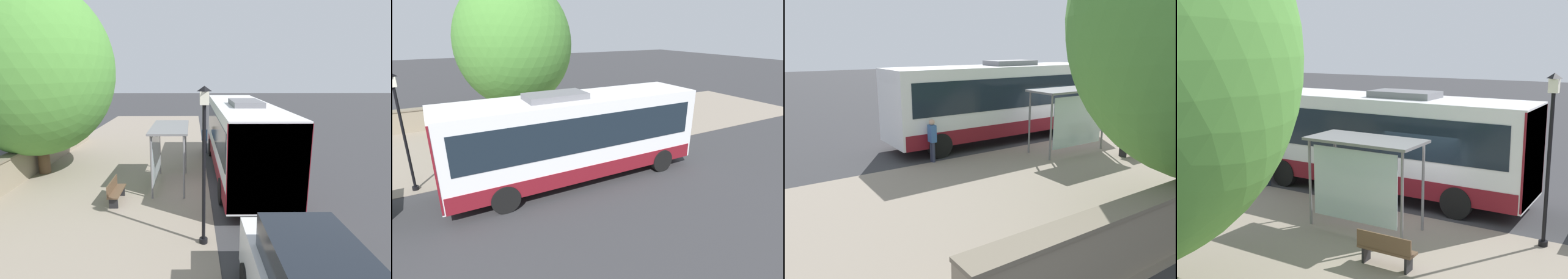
% 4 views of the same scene
% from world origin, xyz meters
% --- Properties ---
extents(ground_plane, '(120.00, 120.00, 0.00)m').
position_xyz_m(ground_plane, '(0.00, 0.00, 0.00)').
color(ground_plane, '#353538').
rests_on(ground_plane, ground).
extents(sidewalk_plaza, '(9.00, 44.00, 0.02)m').
position_xyz_m(sidewalk_plaza, '(-4.50, 0.00, 0.01)').
color(sidewalk_plaza, gray).
rests_on(sidewalk_plaza, ground).
extents(stone_wall, '(0.60, 20.00, 1.40)m').
position_xyz_m(stone_wall, '(-8.55, 0.00, 0.71)').
color(stone_wall, gray).
rests_on(stone_wall, ground).
extents(bus, '(2.64, 10.34, 3.68)m').
position_xyz_m(bus, '(1.61, 1.95, 1.90)').
color(bus, white).
rests_on(bus, ground).
extents(bus_shelter, '(1.54, 3.31, 2.63)m').
position_xyz_m(bus_shelter, '(-1.80, 0.72, 2.15)').
color(bus_shelter, slate).
rests_on(bus_shelter, ground).
extents(pedestrian, '(0.34, 0.22, 1.67)m').
position_xyz_m(pedestrian, '(0.03, 6.11, 0.98)').
color(pedestrian, '#2D3347').
rests_on(pedestrian, ground).
extents(bench, '(0.40, 1.44, 0.88)m').
position_xyz_m(bench, '(-3.62, -1.08, 0.47)').
color(bench, brown).
rests_on(bench, ground).
extents(street_lamp_near, '(0.28, 0.28, 4.53)m').
position_xyz_m(street_lamp_near, '(-0.38, -3.98, 2.68)').
color(street_lamp_near, black).
rests_on(street_lamp_near, ground).
extents(shade_tree, '(7.27, 7.27, 9.00)m').
position_xyz_m(shade_tree, '(-7.94, 2.39, 5.00)').
color(shade_tree, brown).
rests_on(shade_tree, ground).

